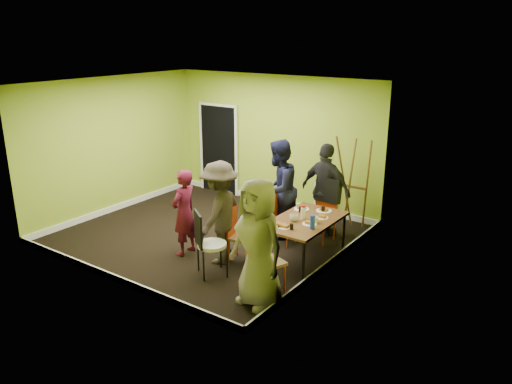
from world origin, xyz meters
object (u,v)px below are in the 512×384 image
Objects in this scene: thermos at (303,213)px; dining_table at (304,223)px; chair_bentwood at (207,241)px; person_back_end at (326,190)px; chair_front_end at (262,257)px; easel at (353,185)px; blue_bottle at (313,222)px; person_left_far at (278,190)px; chair_back_end at (327,196)px; person_standing at (184,213)px; chair_left_far at (280,215)px; orange_bottle at (301,214)px; person_front_end at (258,243)px; person_left_near at (220,213)px; chair_left_near at (237,232)px.

dining_table is at bearing -31.16° from thermos.
person_back_end reaches higher than chair_bentwood.
dining_table is 1.30m from chair_front_end.
easel is 8.26× the size of blue_bottle.
person_back_end is at bearing 130.54° from person_left_far.
person_standing is at bearing 54.16° from chair_back_end.
orange_bottle is at bearing 57.25° from chair_left_far.
chair_bentwood is at bearing 178.40° from person_front_end.
dining_table is at bearing 108.17° from person_back_end.
chair_back_end is 0.62× the size of person_front_end.
chair_front_end is 0.61× the size of person_back_end.
person_front_end is at bearing 104.25° from person_back_end.
chair_bentwood is 0.62× the size of person_left_near.
thermos is 0.90× the size of blue_bottle.
chair_left_near is (-0.93, -0.56, -0.19)m from dining_table.
easel reaches higher than chair_left_near.
person_front_end reaches higher than dining_table.
person_left_far is 0.89m from person_back_end.
easel is (-0.01, 3.06, 0.30)m from chair_front_end.
person_left_far is (-0.17, 0.19, 0.39)m from chair_left_far.
person_left_near reaches higher than blue_bottle.
chair_front_end is at bearing 103.07° from person_back_end.
chair_front_end reaches higher than chair_left_near.
easel is at bearing 84.22° from orange_bottle.
person_front_end is (0.08, -0.21, 0.31)m from chair_front_end.
orange_bottle is (-0.17, 1.40, 0.19)m from chair_front_end.
orange_bottle is at bearing 120.36° from person_left_near.
person_left_far is at bearing 145.20° from orange_bottle.
chair_left_near is at bearing 164.23° from chair_front_end.
person_standing is at bearing -41.28° from chair_left_far.
chair_left_near is 0.50× the size of person_front_end.
easel is at bearing 135.99° from person_left_far.
person_left_far reaches higher than chair_left_near.
person_standing is at bearing -83.78° from chair_left_near.
person_standing is at bearing -153.70° from thermos.
chair_back_end is 2.11m from person_left_near.
person_front_end reaches higher than chair_left_far.
chair_left_near is 0.53× the size of person_left_near.
chair_bentwood reaches higher than dining_table.
chair_left_near is 1.12m from thermos.
thermos is (0.72, -0.45, 0.33)m from chair_left_far.
person_front_end reaches higher than easel.
chair_bentwood is (-1.04, 0.04, -0.02)m from chair_front_end.
person_back_end reaches higher than person_left_near.
person_back_end reaches higher than chair_front_end.
chair_back_end reaches higher than blue_bottle.
chair_left_far is at bearing 152.87° from person_left_near.
person_front_end reaches higher than person_back_end.
easel is (1.04, 3.02, 0.32)m from chair_bentwood.
chair_back_end is 5.72× the size of thermos.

